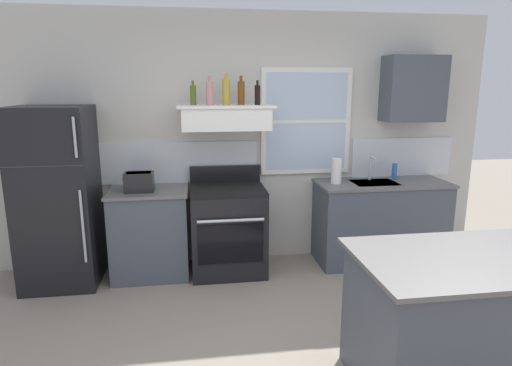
{
  "coord_description": "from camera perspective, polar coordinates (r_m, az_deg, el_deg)",
  "views": [
    {
      "loc": [
        -0.59,
        -2.48,
        1.93
      ],
      "look_at": [
        -0.05,
        1.2,
        1.1
      ],
      "focal_mm": 30.52,
      "sensor_mm": 36.0,
      "label": 1
    }
  ],
  "objects": [
    {
      "name": "bottle_champagne_gold_foil",
      "position": [
        4.45,
        -3.92,
        11.87
      ],
      "size": [
        0.08,
        0.08,
        0.31
      ],
      "color": "#B29333",
      "rests_on": "range_hood_shelf"
    },
    {
      "name": "back_wall",
      "position": [
        4.78,
        -0.84,
        5.65
      ],
      "size": [
        5.4,
        0.11,
        2.7
      ],
      "color": "beige",
      "rests_on": "ground_plane"
    },
    {
      "name": "paper_towel_roll",
      "position": [
        4.72,
        10.5,
        1.56
      ],
      "size": [
        0.11,
        0.11,
        0.27
      ],
      "primitive_type": "cylinder",
      "color": "white",
      "rests_on": "counter_right_with_sink"
    },
    {
      "name": "counter_left_of_stove",
      "position": [
        4.65,
        -13.67,
        -6.28
      ],
      "size": [
        0.79,
        0.63,
        0.91
      ],
      "color": "#474C56",
      "rests_on": "ground_plane"
    },
    {
      "name": "bottle_amber_wine",
      "position": [
        4.5,
        -1.96,
        11.76
      ],
      "size": [
        0.07,
        0.07,
        0.29
      ],
      "color": "brown",
      "rests_on": "range_hood_shelf"
    },
    {
      "name": "sink_faucet",
      "position": [
        4.95,
        14.85,
        2.34
      ],
      "size": [
        0.03,
        0.17,
        0.28
      ],
      "color": "silver",
      "rests_on": "counter_right_with_sink"
    },
    {
      "name": "toaster",
      "position": [
        4.45,
        -15.07,
        0.18
      ],
      "size": [
        0.3,
        0.2,
        0.19
      ],
      "color": "black",
      "rests_on": "counter_left_of_stove"
    },
    {
      "name": "bottle_olive_oil_square",
      "position": [
        4.49,
        -8.24,
        11.38
      ],
      "size": [
        0.06,
        0.06,
        0.24
      ],
      "color": "#4C601E",
      "rests_on": "range_hood_shelf"
    },
    {
      "name": "kitchen_island",
      "position": [
        3.19,
        25.53,
        -16.25
      ],
      "size": [
        1.4,
        0.9,
        0.91
      ],
      "color": "#474C56",
      "rests_on": "ground_plane"
    },
    {
      "name": "range_hood_shelf",
      "position": [
        4.46,
        -4.01,
        8.62
      ],
      "size": [
        0.96,
        0.52,
        0.24
      ],
      "color": "white"
    },
    {
      "name": "stove_range",
      "position": [
        4.6,
        -3.69,
        -6.03
      ],
      "size": [
        0.76,
        0.69,
        1.09
      ],
      "color": "black",
      "rests_on": "ground_plane"
    },
    {
      "name": "dish_soap_bottle",
      "position": [
        5.09,
        17.68,
        1.45
      ],
      "size": [
        0.06,
        0.06,
        0.18
      ],
      "primitive_type": "cylinder",
      "color": "blue",
      "rests_on": "counter_right_with_sink"
    },
    {
      "name": "bottle_balsamic_dark",
      "position": [
        4.45,
        0.18,
        11.51
      ],
      "size": [
        0.06,
        0.06,
        0.24
      ],
      "color": "black",
      "rests_on": "range_hood_shelf"
    },
    {
      "name": "counter_right_with_sink",
      "position": [
        5.05,
        15.92,
        -4.86
      ],
      "size": [
        1.43,
        0.63,
        0.91
      ],
      "color": "#474C56",
      "rests_on": "ground_plane"
    },
    {
      "name": "refrigerator",
      "position": [
        4.64,
        -24.52,
        -1.72
      ],
      "size": [
        0.7,
        0.72,
        1.75
      ],
      "color": "black",
      "rests_on": "ground_plane"
    },
    {
      "name": "upper_cabinet_right",
      "position": [
        5.12,
        19.92,
        11.52
      ],
      "size": [
        0.64,
        0.32,
        0.7
      ],
      "color": "#474C56"
    },
    {
      "name": "bottle_rose_pink",
      "position": [
        4.42,
        -6.08,
        11.68
      ],
      "size": [
        0.07,
        0.07,
        0.29
      ],
      "color": "#C67F84",
      "rests_on": "range_hood_shelf"
    }
  ]
}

